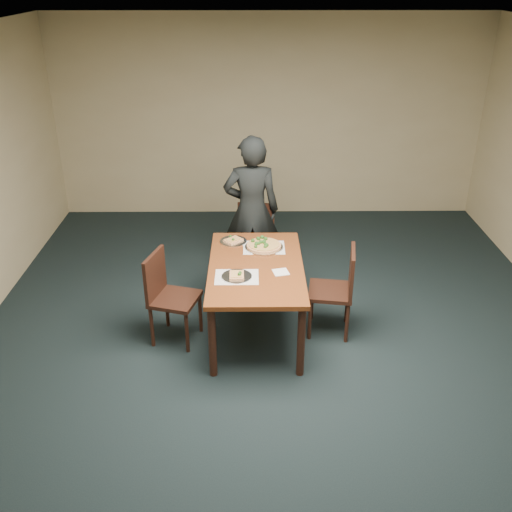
{
  "coord_description": "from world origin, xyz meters",
  "views": [
    {
      "loc": [
        -0.25,
        -3.99,
        3.28
      ],
      "look_at": [
        -0.21,
        0.82,
        0.85
      ],
      "focal_mm": 40.0,
      "sensor_mm": 36.0,
      "label": 1
    }
  ],
  "objects_px": {
    "chair_far": "(255,239)",
    "chair_left": "(167,292)",
    "slice_plate_far": "(233,241)",
    "slice_plate_near": "(237,276)",
    "dining_table": "(256,274)",
    "pizza_pan": "(264,245)",
    "chair_right": "(339,286)",
    "diner": "(252,211)"
  },
  "relations": [
    {
      "from": "chair_far",
      "to": "slice_plate_far",
      "type": "distance_m",
      "value": 0.66
    },
    {
      "from": "dining_table",
      "to": "chair_right",
      "type": "height_order",
      "value": "chair_right"
    },
    {
      "from": "slice_plate_near",
      "to": "dining_table",
      "type": "bearing_deg",
      "value": 52.26
    },
    {
      "from": "chair_right",
      "to": "diner",
      "type": "bearing_deg",
      "value": -133.73
    },
    {
      "from": "chair_far",
      "to": "slice_plate_far",
      "type": "relative_size",
      "value": 3.25
    },
    {
      "from": "chair_right",
      "to": "pizza_pan",
      "type": "bearing_deg",
      "value": -109.19
    },
    {
      "from": "chair_right",
      "to": "slice_plate_near",
      "type": "relative_size",
      "value": 3.25
    },
    {
      "from": "dining_table",
      "to": "pizza_pan",
      "type": "distance_m",
      "value": 0.41
    },
    {
      "from": "chair_far",
      "to": "chair_left",
      "type": "relative_size",
      "value": 1.0
    },
    {
      "from": "chair_far",
      "to": "chair_right",
      "type": "relative_size",
      "value": 1.0
    },
    {
      "from": "slice_plate_far",
      "to": "chair_far",
      "type": "bearing_deg",
      "value": 67.82
    },
    {
      "from": "chair_far",
      "to": "chair_right",
      "type": "xyz_separation_m",
      "value": [
        0.81,
        -1.1,
        0.0
      ]
    },
    {
      "from": "dining_table",
      "to": "chair_left",
      "type": "bearing_deg",
      "value": -173.43
    },
    {
      "from": "chair_right",
      "to": "slice_plate_near",
      "type": "distance_m",
      "value": 1.04
    },
    {
      "from": "chair_far",
      "to": "chair_right",
      "type": "height_order",
      "value": "same"
    },
    {
      "from": "chair_left",
      "to": "slice_plate_near",
      "type": "xyz_separation_m",
      "value": [
        0.68,
        -0.13,
        0.25
      ]
    },
    {
      "from": "chair_far",
      "to": "pizza_pan",
      "type": "xyz_separation_m",
      "value": [
        0.08,
        -0.71,
        0.26
      ]
    },
    {
      "from": "pizza_pan",
      "to": "slice_plate_far",
      "type": "bearing_deg",
      "value": 155.58
    },
    {
      "from": "chair_left",
      "to": "diner",
      "type": "distance_m",
      "value": 1.5
    },
    {
      "from": "chair_far",
      "to": "pizza_pan",
      "type": "bearing_deg",
      "value": -77.59
    },
    {
      "from": "chair_right",
      "to": "diner",
      "type": "relative_size",
      "value": 0.53
    },
    {
      "from": "chair_right",
      "to": "diner",
      "type": "distance_m",
      "value": 1.44
    },
    {
      "from": "pizza_pan",
      "to": "slice_plate_near",
      "type": "bearing_deg",
      "value": -112.62
    },
    {
      "from": "diner",
      "to": "slice_plate_near",
      "type": "height_order",
      "value": "diner"
    },
    {
      "from": "chair_left",
      "to": "slice_plate_near",
      "type": "relative_size",
      "value": 3.25
    },
    {
      "from": "dining_table",
      "to": "pizza_pan",
      "type": "relative_size",
      "value": 3.87
    },
    {
      "from": "chair_left",
      "to": "pizza_pan",
      "type": "height_order",
      "value": "chair_left"
    },
    {
      "from": "chair_left",
      "to": "slice_plate_far",
      "type": "relative_size",
      "value": 3.25
    },
    {
      "from": "slice_plate_far",
      "to": "dining_table",
      "type": "bearing_deg",
      "value": -66.5
    },
    {
      "from": "dining_table",
      "to": "diner",
      "type": "distance_m",
      "value": 1.13
    },
    {
      "from": "slice_plate_far",
      "to": "chair_left",
      "type": "bearing_deg",
      "value": -134.74
    },
    {
      "from": "chair_far",
      "to": "chair_left",
      "type": "distance_m",
      "value": 1.47
    },
    {
      "from": "diner",
      "to": "slice_plate_far",
      "type": "relative_size",
      "value": 6.13
    },
    {
      "from": "diner",
      "to": "slice_plate_far",
      "type": "xyz_separation_m",
      "value": [
        -0.19,
        -0.58,
        -0.1
      ]
    },
    {
      "from": "dining_table",
      "to": "slice_plate_near",
      "type": "distance_m",
      "value": 0.31
    },
    {
      "from": "dining_table",
      "to": "chair_far",
      "type": "relative_size",
      "value": 1.65
    },
    {
      "from": "chair_left",
      "to": "chair_right",
      "type": "xyz_separation_m",
      "value": [
        1.66,
        0.1,
        0.0
      ]
    },
    {
      "from": "dining_table",
      "to": "pizza_pan",
      "type": "bearing_deg",
      "value": 78.38
    },
    {
      "from": "chair_far",
      "to": "slice_plate_near",
      "type": "height_order",
      "value": "chair_far"
    },
    {
      "from": "diner",
      "to": "chair_left",
      "type": "bearing_deg",
      "value": 54.8
    },
    {
      "from": "chair_right",
      "to": "chair_far",
      "type": "bearing_deg",
      "value": -134.7
    },
    {
      "from": "slice_plate_near",
      "to": "slice_plate_far",
      "type": "xyz_separation_m",
      "value": [
        -0.05,
        0.76,
        -0.0
      ]
    }
  ]
}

